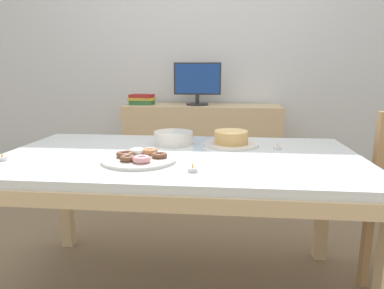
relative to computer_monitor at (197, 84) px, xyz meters
The scene contains 11 objects.
wall_back 0.41m from the computer_monitor, 81.22° to the left, with size 8.00×0.10×2.60m, color silver.
dining_table 1.57m from the computer_monitor, 88.25° to the right, with size 1.74×0.96×0.74m.
sideboard 0.61m from the computer_monitor, ahead, with size 1.40×0.44×0.83m.
computer_monitor is the anchor object (origin of this frame).
book_stack 0.53m from the computer_monitor, behind, with size 0.24×0.17×0.09m.
cake_chocolate_round 1.36m from the computer_monitor, 77.39° to the right, with size 0.29×0.29×0.08m.
pastry_platter 1.70m from the computer_monitor, 93.93° to the right, with size 0.33×0.33×0.04m.
plate_stack 1.33m from the computer_monitor, 90.83° to the right, with size 0.21×0.21×0.07m.
tealight_near_cakes 1.50m from the computer_monitor, 69.15° to the right, with size 0.04×0.04×0.04m.
tealight_left_edge 1.84m from the computer_monitor, 85.70° to the right, with size 0.04×0.04×0.04m.
tealight_right_edge 1.89m from the computer_monitor, 112.66° to the right, with size 0.04×0.04×0.04m.
Camera 1 is at (0.22, -1.58, 1.13)m, focal length 32.00 mm.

